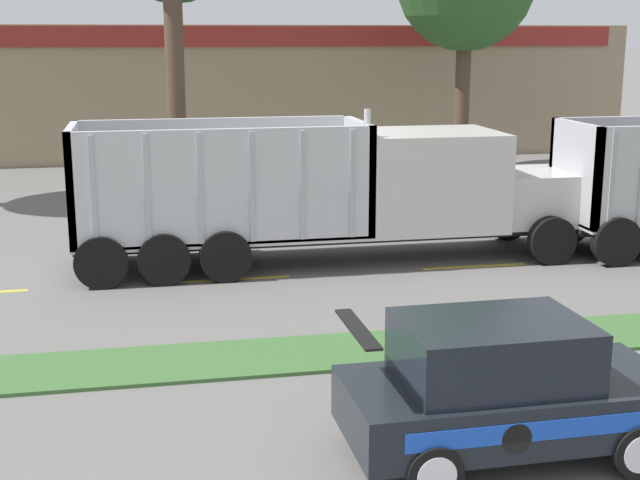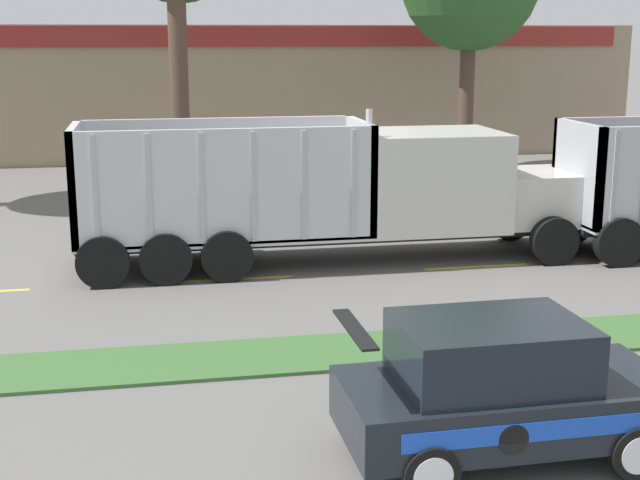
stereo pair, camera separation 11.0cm
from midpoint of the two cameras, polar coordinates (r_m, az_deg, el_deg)
name	(u,v)px [view 2 (the right image)]	position (r m, az deg, el deg)	size (l,w,h in m)	color
grass_verge	(227,359)	(14.37, -5.76, -7.61)	(120.00, 1.66, 0.06)	#3D6633
centre_line_4	(236,279)	(19.01, -5.26, -2.50)	(2.40, 0.14, 0.01)	yellow
centre_line_5	(476,267)	(20.24, 10.14, -1.69)	(2.40, 0.14, 0.01)	yellow
dump_truck_mid	(377,193)	(20.34, 3.84, 3.02)	(11.53, 2.82, 3.52)	black
rally_car	(500,388)	(11.20, 11.75, -9.25)	(4.07, 2.01, 1.79)	black
store_building_backdrop	(208,86)	(42.10, -7.08, 9.75)	(35.51, 12.10, 5.42)	#9E896B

